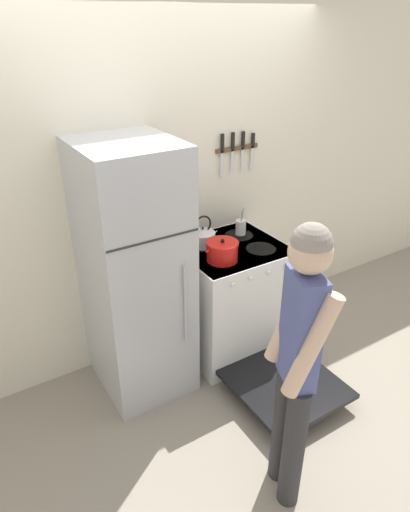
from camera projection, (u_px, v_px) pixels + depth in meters
ground_plane at (177, 333)px, 3.93m from camera, size 14.00×14.00×0.00m
wall_back at (170, 192)px, 3.36m from camera, size 10.00×0.06×2.55m
refrigerator at (135, 275)px, 3.04m from camera, size 0.60×0.69×1.79m
stove_range at (232, 300)px, 3.57m from camera, size 0.77×1.42×0.90m
dutch_oven_pot at (222, 251)px, 3.17m from camera, size 0.27×0.23×0.17m
tea_kettle at (203, 236)px, 3.39m from camera, size 0.24×0.19×0.24m
utensil_jar at (241, 227)px, 3.56m from camera, size 0.08×0.08×0.23m
person at (298, 358)px, 2.21m from camera, size 0.35×0.40×1.66m
wall_knife_strip at (237, 147)px, 3.46m from camera, size 0.38×0.03×0.33m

